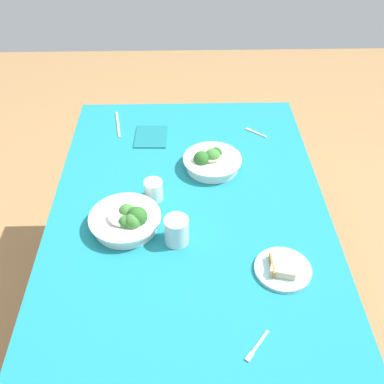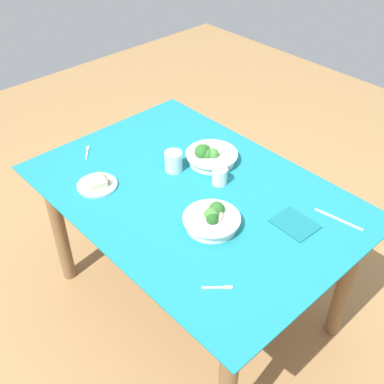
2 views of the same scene
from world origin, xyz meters
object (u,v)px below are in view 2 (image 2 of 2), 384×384
Objects in this scene: table_knife_left at (339,219)px; bread_side_plate at (97,184)px; water_glass_side at (220,176)px; napkin_folded_upper at (295,224)px; fork_by_far_bowl at (87,152)px; broccoli_bowl_far at (212,220)px; broccoli_bowl_near at (210,156)px; water_glass_center at (173,161)px; fork_by_near_bowl at (219,288)px.

bread_side_plate is at bearing 25.88° from table_knife_left.
water_glass_side reaches higher than napkin_folded_upper.
bread_side_plate is 1.92× the size of fork_by_far_bowl.
broccoli_bowl_far is 0.44m from broccoli_bowl_near.
broccoli_bowl_near reaches higher than water_glass_side.
broccoli_bowl_far is 0.51m from table_knife_left.
napkin_folded_upper is at bearing -169.50° from water_glass_center.
water_glass_center is at bearing 102.62° from fork_by_near_bowl.
broccoli_bowl_near reaches higher than broccoli_bowl_far.
water_glass_center reaches higher than table_knife_left.
broccoli_bowl_far is at bearing 128.74° from water_glass_side.
broccoli_bowl_near is 0.65m from table_knife_left.
water_glass_center is 0.23m from water_glass_side.
water_glass_side is 0.84× the size of fork_by_far_bowl.
fork_by_far_bowl and fork_by_near_bowl have the same top height.
table_knife_left is at bearing -128.87° from broccoli_bowl_far.
water_glass_center is at bearing 10.50° from napkin_folded_upper.
water_glass_center reaches higher than water_glass_side.
broccoli_bowl_near is at bearing -29.60° from water_glass_side.
fork_by_near_bowl is 0.45m from napkin_folded_upper.
bread_side_plate reaches higher than table_knife_left.
fork_by_far_bowl is 0.45× the size of table_knife_left.
broccoli_bowl_far is at bearing 48.52° from napkin_folded_upper.
table_knife_left is 1.25× the size of napkin_folded_upper.
water_glass_center is at bearing -112.41° from bread_side_plate.
broccoli_bowl_near is at bearing -111.65° from water_glass_center.
water_glass_side is 0.89× the size of fork_by_near_bowl.
napkin_folded_upper is at bearing 43.99° from fork_by_near_bowl.
table_knife_left is 0.18m from napkin_folded_upper.
broccoli_bowl_near is 1.47× the size of napkin_folded_upper.
water_glass_side is 0.53m from table_knife_left.
water_glass_center is 1.09× the size of fork_by_near_bowl.
water_glass_side is at bearing 10.88° from table_knife_left.
water_glass_center reaches higher than fork_by_near_bowl.
napkin_folded_upper is (-0.22, -0.25, -0.03)m from broccoli_bowl_far.
water_glass_side is at bearing 4.22° from napkin_folded_upper.
broccoli_bowl_far is at bearing 160.74° from water_glass_center.
water_glass_side is 0.67m from fork_by_far_bowl.
broccoli_bowl_far is 2.48× the size of fork_by_far_bowl.
table_knife_left is at bearing -159.58° from water_glass_center.
broccoli_bowl_near is 2.56× the size of water_glass_center.
water_glass_side is at bearing 85.61° from fork_by_near_bowl.
broccoli_bowl_near is 0.76m from fork_by_near_bowl.
water_glass_side reaches higher than bread_side_plate.
bread_side_plate is at bearing 67.59° from water_glass_center.
bread_side_plate is 0.54m from water_glass_side.
fork_by_far_bowl is 1.20m from table_knife_left.
fork_by_far_bowl is at bearing 123.88° from fork_by_near_bowl.
fork_by_near_bowl and table_knife_left have the same top height.
broccoli_bowl_near is 0.17m from water_glass_side.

